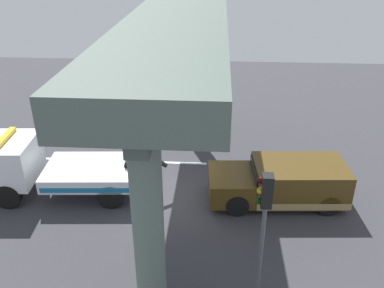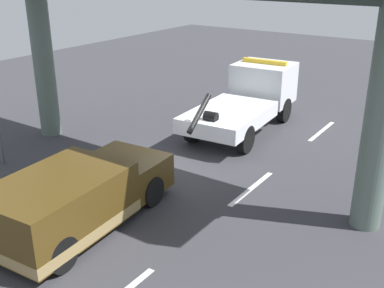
% 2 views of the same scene
% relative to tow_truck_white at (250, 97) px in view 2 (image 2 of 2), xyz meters
% --- Properties ---
extents(ground_plane, '(60.00, 40.00, 0.10)m').
position_rel_tow_truck_white_xyz_m(ground_plane, '(-4.97, -0.05, -1.25)').
color(ground_plane, '#38383D').
extents(lane_stripe_mid, '(2.60, 0.16, 0.01)m').
position_rel_tow_truck_white_xyz_m(lane_stripe_mid, '(-4.97, -2.71, -1.20)').
color(lane_stripe_mid, silver).
rests_on(lane_stripe_mid, ground).
extents(lane_stripe_east, '(2.60, 0.16, 0.01)m').
position_rel_tow_truck_white_xyz_m(lane_stripe_east, '(1.03, -2.71, -1.20)').
color(lane_stripe_east, silver).
rests_on(lane_stripe_east, ground).
extents(tow_truck_white, '(7.32, 2.78, 2.46)m').
position_rel_tow_truck_white_xyz_m(tow_truck_white, '(0.00, 0.00, 0.00)').
color(tow_truck_white, white).
rests_on(tow_truck_white, ground).
extents(towed_van_green, '(5.33, 2.52, 1.58)m').
position_rel_tow_truck_white_xyz_m(towed_van_green, '(-9.33, -0.06, -0.42)').
color(towed_van_green, '#4C3814').
rests_on(towed_van_green, ground).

